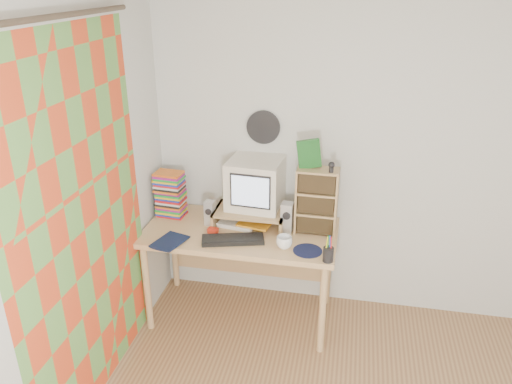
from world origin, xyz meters
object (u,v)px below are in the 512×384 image
at_px(keyboard, 233,240).
at_px(diary, 159,237).
at_px(dvd_stack, 170,198).
at_px(crt_monitor, 254,185).
at_px(cd_rack, 317,201).
at_px(mug, 284,242).
at_px(desk, 243,242).

bearing_deg(keyboard, diary, 174.03).
xyz_separation_m(dvd_stack, diary, (0.06, -0.39, -0.12)).
distance_m(crt_monitor, cd_rack, 0.47).
relative_size(crt_monitor, keyboard, 0.88).
xyz_separation_m(crt_monitor, keyboard, (-0.09, -0.32, -0.29)).
relative_size(crt_monitor, mug, 3.45).
relative_size(desk, mug, 12.76).
distance_m(dvd_stack, mug, 0.99).
relative_size(crt_monitor, dvd_stack, 1.31).
relative_size(crt_monitor, diary, 1.74).
relative_size(crt_monitor, cd_rack, 0.78).
bearing_deg(desk, cd_rack, 2.08).
xyz_separation_m(crt_monitor, mug, (0.28, -0.34, -0.26)).
height_order(keyboard, diary, diary).
xyz_separation_m(keyboard, diary, (-0.51, -0.09, 0.01)).
distance_m(desk, keyboard, 0.28).
distance_m(keyboard, cd_rack, 0.65).
distance_m(crt_monitor, dvd_stack, 0.67).
xyz_separation_m(keyboard, mug, (0.36, -0.02, 0.03)).
distance_m(desk, diary, 0.63).
bearing_deg(desk, dvd_stack, 173.03).
bearing_deg(mug, dvd_stack, 160.72).
relative_size(desk, diary, 6.42).
height_order(crt_monitor, keyboard, crt_monitor).
distance_m(cd_rack, diary, 1.13).
height_order(cd_rack, mug, cd_rack).
xyz_separation_m(cd_rack, diary, (-1.06, -0.34, -0.22)).
bearing_deg(desk, keyboard, -93.07).
distance_m(cd_rack, mug, 0.39).
height_order(keyboard, mug, mug).
distance_m(crt_monitor, mug, 0.51).
bearing_deg(cd_rack, dvd_stack, 178.43).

